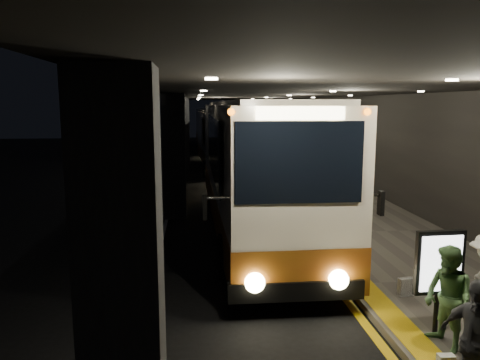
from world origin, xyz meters
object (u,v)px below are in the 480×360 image
passenger_waiting_green (448,298)px  bag_polka (406,287)px  coach_second (220,142)px  passenger_boarding (342,215)px  info_sign (440,265)px  coach_third (213,130)px  passenger_waiting_grey (475,343)px  stanchion_post (334,228)px  coach_main (255,172)px

passenger_waiting_green → bag_polka: bearing=160.2°
coach_second → passenger_boarding: (2.42, -17.37, -0.66)m
bag_polka → info_sign: bearing=-96.8°
coach_second → passenger_boarding: coach_second is taller
passenger_waiting_green → bag_polka: passenger_waiting_green is taller
passenger_boarding → bag_polka: bearing=179.9°
coach_third → passenger_waiting_grey: 36.86m
coach_third → coach_second: bearing=-92.8°
passenger_waiting_grey → stanchion_post: passenger_waiting_grey is taller
passenger_waiting_green → passenger_waiting_grey: (-0.42, -1.40, 0.02)m
passenger_boarding → stanchion_post: bearing=116.6°
passenger_boarding → passenger_waiting_grey: (-0.44, -6.88, -0.03)m
coach_main → coach_third: bearing=89.8°
coach_main → info_sign: (2.22, -7.28, -0.55)m
coach_second → coach_third: coach_third is taller
passenger_boarding → passenger_waiting_green: (-0.02, -5.48, -0.04)m
coach_second → coach_third: size_ratio=0.99×
passenger_boarding → stanchion_post: 0.44m
coach_second → passenger_waiting_grey: (1.98, -24.26, -0.69)m
passenger_boarding → info_sign: 4.99m
coach_second → info_sign: coach_second is taller
info_sign → coach_second: bearing=94.0°
coach_main → stanchion_post: 3.32m
bag_polka → info_sign: 1.87m
passenger_waiting_green → bag_polka: (0.29, 2.06, -0.65)m
coach_second → passenger_waiting_green: coach_second is taller
coach_main → passenger_waiting_green: 8.12m
passenger_waiting_green → stanchion_post: (-0.24, 5.33, -0.28)m
passenger_boarding → coach_main: bearing=38.4°
info_sign → stanchion_post: size_ratio=1.60×
coach_second → passenger_boarding: bearing=-84.6°
passenger_waiting_green → info_sign: (0.10, 0.50, 0.38)m
coach_main → bag_polka: bearing=-68.1°
passenger_waiting_grey → stanchion_post: bearing=155.1°
coach_main → info_sign: size_ratio=7.14×
coach_third → passenger_waiting_green: bearing=-89.0°
passenger_boarding → bag_polka: (0.27, -3.43, -0.70)m
coach_second → coach_third: bearing=87.6°
coach_main → coach_third: (-0.30, 27.61, -0.21)m
passenger_waiting_grey → passenger_boarding: bearing=152.9°
passenger_boarding → bag_polka: 3.51m
coach_main → passenger_waiting_grey: size_ratio=7.52×
passenger_waiting_green → passenger_boarding: bearing=167.9°
passenger_waiting_grey → passenger_waiting_green: bearing=139.9°
bag_polka → stanchion_post: bearing=99.1°
coach_third → passenger_boarding: (2.44, -29.92, -0.68)m
coach_third → passenger_waiting_grey: size_ratio=6.69×
coach_main → coach_second: size_ratio=1.14×
coach_main → passenger_waiting_grey: (1.70, -9.19, -0.91)m
coach_second → passenger_waiting_green: 22.99m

